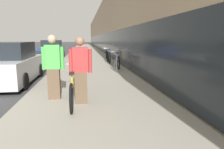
% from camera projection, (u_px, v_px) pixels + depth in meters
% --- Properties ---
extents(sidewalk_slab, '(4.00, 70.00, 0.14)m').
position_uv_depth(sidewalk_slab, '(86.00, 52.00, 24.64)').
color(sidewalk_slab, gray).
rests_on(sidewalk_slab, ground).
extents(storefront_facade, '(10.01, 70.00, 6.30)m').
position_uv_depth(storefront_facade, '(128.00, 30.00, 32.84)').
color(storefront_facade, tan).
rests_on(storefront_facade, ground).
extents(tandem_bicycle, '(0.52, 2.85, 0.85)m').
position_uv_depth(tandem_bicycle, '(74.00, 86.00, 5.35)').
color(tandem_bicycle, black).
rests_on(tandem_bicycle, sidewalk_slab).
extents(person_rider, '(0.56, 0.22, 1.65)m').
position_uv_depth(person_rider, '(81.00, 71.00, 4.93)').
color(person_rider, brown).
rests_on(person_rider, sidewalk_slab).
extents(person_bystander, '(0.58, 0.23, 1.71)m').
position_uv_depth(person_bystander, '(53.00, 67.00, 5.29)').
color(person_bystander, brown).
rests_on(person_bystander, sidewalk_slab).
extents(bike_rack_hoop, '(0.05, 0.60, 0.84)m').
position_uv_depth(bike_rack_hoop, '(116.00, 61.00, 9.88)').
color(bike_rack_hoop, '#4C4C51').
rests_on(bike_rack_hoop, sidewalk_slab).
extents(cruiser_bike_nearest, '(0.52, 1.71, 0.88)m').
position_uv_depth(cruiser_bike_nearest, '(117.00, 61.00, 11.04)').
color(cruiser_bike_nearest, black).
rests_on(cruiser_bike_nearest, sidewalk_slab).
extents(cruiser_bike_middle, '(0.52, 1.81, 0.97)m').
position_uv_depth(cruiser_bike_middle, '(109.00, 57.00, 13.38)').
color(cruiser_bike_middle, black).
rests_on(cruiser_bike_middle, sidewalk_slab).
extents(cruiser_bike_farthest, '(0.52, 1.71, 0.88)m').
position_uv_depth(cruiser_bike_farthest, '(107.00, 55.00, 15.69)').
color(cruiser_bike_farthest, black).
rests_on(cruiser_bike_farthest, sidewalk_slab).
extents(parked_sedan_curbside, '(1.97, 4.10, 1.62)m').
position_uv_depth(parked_sedan_curbside, '(9.00, 65.00, 7.85)').
color(parked_sedan_curbside, silver).
rests_on(parked_sedan_curbside, ground).
extents(vintage_roadster_curbside, '(1.87, 4.04, 0.94)m').
position_uv_depth(vintage_roadster_curbside, '(38.00, 60.00, 12.77)').
color(vintage_roadster_curbside, white).
rests_on(vintage_roadster_curbside, ground).
extents(parked_sedan_far, '(1.92, 4.14, 1.62)m').
position_uv_depth(parked_sedan_far, '(52.00, 50.00, 18.43)').
color(parked_sedan_far, navy).
rests_on(parked_sedan_far, ground).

